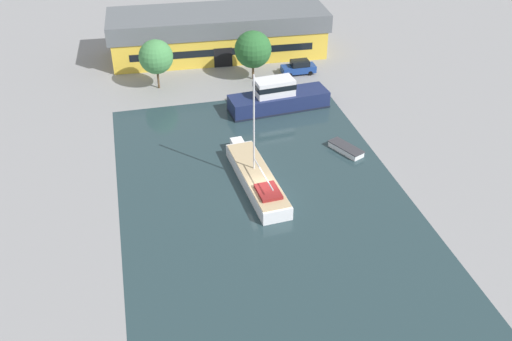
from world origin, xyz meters
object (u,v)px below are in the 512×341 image
object	(u,v)px
warehouse_building	(218,33)
quay_tree_by_water	(253,49)
parked_car	(299,67)
quay_tree_near_building	(156,57)
motor_cruiser	(278,98)
small_dinghy	(346,149)
sailboat_moored	(256,178)

from	to	relation	value
warehouse_building	quay_tree_by_water	size ratio (longest dim) A/B	4.76
warehouse_building	quay_tree_by_water	bearing A→B (deg)	-70.30
parked_car	quay_tree_near_building	bearing A→B (deg)	90.02
motor_cruiser	small_dinghy	xyz separation A→B (m)	(4.26, -10.59, -1.03)
quay_tree_near_building	quay_tree_by_water	world-z (taller)	quay_tree_by_water
quay_tree_near_building	quay_tree_by_water	xyz separation A→B (m)	(11.82, -0.13, -0.12)
small_dinghy	sailboat_moored	bearing A→B (deg)	173.99
sailboat_moored	small_dinghy	size ratio (longest dim) A/B	3.15
motor_cruiser	sailboat_moored	bearing A→B (deg)	152.21
warehouse_building	motor_cruiser	world-z (taller)	warehouse_building
warehouse_building	quay_tree_near_building	xyz separation A→B (m)	(-9.11, -8.88, 0.99)
motor_cruiser	small_dinghy	world-z (taller)	motor_cruiser
quay_tree_near_building	parked_car	world-z (taller)	quay_tree_near_building
small_dinghy	warehouse_building	bearing A→B (deg)	80.60
sailboat_moored	motor_cruiser	bearing A→B (deg)	63.00
parked_car	motor_cruiser	distance (m)	10.18
quay_tree_near_building	parked_car	distance (m)	18.14
quay_tree_near_building	motor_cruiser	size ratio (longest dim) A/B	0.52
quay_tree_by_water	small_dinghy	size ratio (longest dim) A/B	1.50
motor_cruiser	small_dinghy	bearing A→B (deg)	-163.25
quay_tree_near_building	sailboat_moored	distance (m)	24.00
quay_tree_by_water	parked_car	size ratio (longest dim) A/B	1.43
parked_car	motor_cruiser	size ratio (longest dim) A/B	0.37
warehouse_building	motor_cruiser	bearing A→B (deg)	-75.64
sailboat_moored	small_dinghy	xyz separation A→B (m)	(10.11, 3.46, -0.39)
quay_tree_by_water	small_dinghy	xyz separation A→B (m)	(5.10, -19.19, -3.59)
warehouse_building	parked_car	size ratio (longest dim) A/B	6.80
warehouse_building	small_dinghy	size ratio (longest dim) A/B	7.16
warehouse_building	sailboat_moored	world-z (taller)	sailboat_moored
parked_car	sailboat_moored	size ratio (longest dim) A/B	0.33
motor_cruiser	quay_tree_near_building	bearing A→B (deg)	50.29
parked_car	small_dinghy	xyz separation A→B (m)	(-0.94, -19.33, -0.56)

